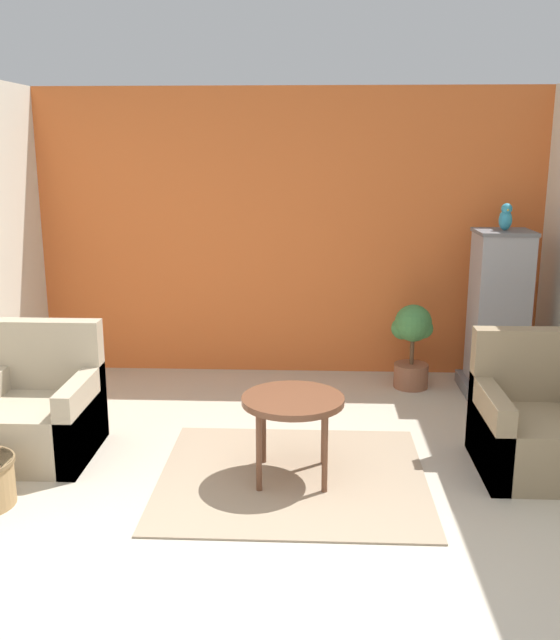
# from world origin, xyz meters

# --- Properties ---
(ground_plane) EXTENTS (20.00, 20.00, 0.00)m
(ground_plane) POSITION_xyz_m (0.00, 0.00, 0.00)
(ground_plane) COLOR beige
(ground_plane) RESTS_ON ground
(wall_back_accent) EXTENTS (4.57, 0.06, 2.53)m
(wall_back_accent) POSITION_xyz_m (0.00, 3.32, 1.27)
(wall_back_accent) COLOR orange
(wall_back_accent) RESTS_ON ground_plane
(area_rug) EXTENTS (1.67, 1.51, 0.01)m
(area_rug) POSITION_xyz_m (0.10, 1.08, 0.01)
(area_rug) COLOR gray
(area_rug) RESTS_ON ground_plane
(coffee_table) EXTENTS (0.63, 0.63, 0.54)m
(coffee_table) POSITION_xyz_m (0.10, 1.08, 0.48)
(coffee_table) COLOR brown
(coffee_table) RESTS_ON ground_plane
(armchair_left) EXTENTS (0.75, 0.76, 0.87)m
(armchair_left) POSITION_xyz_m (-1.62, 1.38, 0.27)
(armchair_left) COLOR tan
(armchair_left) RESTS_ON ground_plane
(armchair_right) EXTENTS (0.75, 0.76, 0.87)m
(armchair_right) POSITION_xyz_m (1.67, 1.29, 0.27)
(armchair_right) COLOR #8E7A5B
(armchair_right) RESTS_ON ground_plane
(birdcage) EXTENTS (0.54, 0.54, 1.37)m
(birdcage) POSITION_xyz_m (1.76, 2.79, 0.66)
(birdcage) COLOR slate
(birdcage) RESTS_ON ground_plane
(parrot) EXTENTS (0.10, 0.19, 0.22)m
(parrot) POSITION_xyz_m (1.76, 2.79, 1.47)
(parrot) COLOR teal
(parrot) RESTS_ON birdcage
(potted_plant) EXTENTS (0.35, 0.32, 0.73)m
(potted_plant) POSITION_xyz_m (1.07, 2.86, 0.43)
(potted_plant) COLOR brown
(potted_plant) RESTS_ON ground_plane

